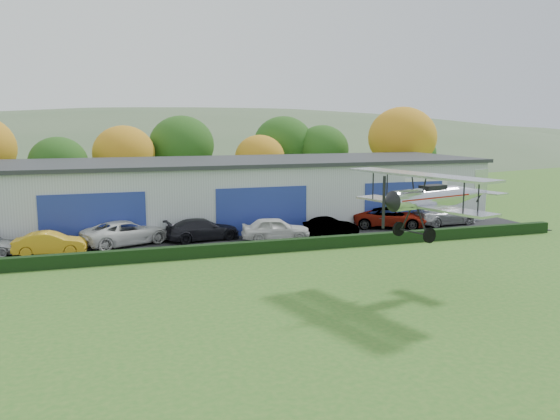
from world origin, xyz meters
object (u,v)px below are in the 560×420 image
object	(u,v)px
car_5	(331,226)
car_1	(50,243)
car_6	(389,218)
biplane	(434,195)
car_2	(127,233)
car_7	(444,215)
hangar	(242,191)
car_4	(276,229)
car_3	(203,229)

from	to	relation	value
car_5	car_1	bearing A→B (deg)	95.35
car_6	biplane	xyz separation A→B (m)	(-6.57, -16.04, 4.02)
car_5	car_6	distance (m)	5.85
car_1	car_2	world-z (taller)	car_2
car_6	biplane	bearing A→B (deg)	-178.93
car_7	car_1	bearing A→B (deg)	85.85
car_1	car_6	distance (m)	25.12
car_1	car_5	world-z (taller)	car_1
hangar	biplane	world-z (taller)	biplane
car_5	biplane	xyz separation A→B (m)	(-0.90, -14.63, 4.16)
car_5	hangar	bearing A→B (deg)	35.34
car_2	biplane	distance (m)	21.40
car_5	car_2	bearing A→B (deg)	89.39
car_4	biplane	world-z (taller)	biplane
car_2	car_5	world-z (taller)	car_2
car_1	hangar	bearing A→B (deg)	-55.77
car_2	car_3	bearing A→B (deg)	-113.71
car_1	car_4	world-z (taller)	car_4
biplane	car_2	bearing A→B (deg)	115.62
car_1	biplane	world-z (taller)	biplane
car_1	car_2	distance (m)	5.04
car_1	car_2	bearing A→B (deg)	-66.68
hangar	car_6	xyz separation A→B (m)	(10.42, -6.54, -1.80)
hangar	car_2	xyz separation A→B (m)	(-9.86, -6.64, -1.77)
hangar	car_3	size ratio (longest dim) A/B	7.66
biplane	car_5	bearing A→B (deg)	71.40
car_6	car_3	bearing A→B (deg)	114.16
car_2	car_7	xyz separation A→B (m)	(25.18, -0.11, -0.02)
car_5	car_6	world-z (taller)	car_6
car_5	car_6	bearing A→B (deg)	-71.65
biplane	car_1	bearing A→B (deg)	127.10
car_4	car_1	bearing A→B (deg)	98.73
car_6	car_5	bearing A→B (deg)	127.22
car_3	car_4	distance (m)	5.23
hangar	car_4	bearing A→B (deg)	-87.95
hangar	car_6	distance (m)	12.44
car_5	car_7	distance (m)	10.64
car_6	car_7	bearing A→B (deg)	-69.11
car_1	car_7	distance (m)	30.00
car_2	car_1	bearing A→B (deg)	85.98
car_1	car_3	distance (m)	10.10
car_2	car_4	xyz separation A→B (m)	(10.17, -1.79, -0.01)
hangar	car_5	distance (m)	9.46
car_4	biplane	distance (m)	15.13
car_3	car_7	distance (m)	19.97
car_4	car_5	size ratio (longest dim) A/B	1.20
car_3	biplane	world-z (taller)	biplane
hangar	car_2	bearing A→B (deg)	-146.04
hangar	car_5	size ratio (longest dim) A/B	10.06
hangar	biplane	xyz separation A→B (m)	(3.85, -22.58, 2.22)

